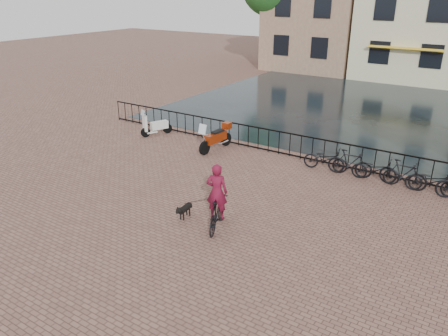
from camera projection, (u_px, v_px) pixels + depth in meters
The scene contains 12 objects.
ground at pixel (165, 242), 12.16m from camera, with size 100.00×100.00×0.00m, color brown.
canal_water at pixel (358, 109), 25.52m from camera, with size 20.00×20.00×0.00m, color black.
railing at pixel (290, 145), 18.14m from camera, with size 20.00×0.05×1.02m.
cyclist at pixel (217, 201), 12.53m from camera, with size 1.05×1.80×2.37m.
dog at pixel (185, 210), 13.37m from camera, with size 0.29×0.75×0.50m.
motorcycle at pixel (216, 135), 18.79m from camera, with size 0.64×1.98×1.39m.
scooter at pixel (156, 121), 20.73m from camera, with size 0.98×1.49×1.35m.
parked_bike_0 at pixel (326, 159), 16.79m from camera, with size 0.60×1.72×0.90m, color black.
parked_bike_1 at pixel (350, 163), 16.29m from camera, with size 0.47×1.66×1.00m, color black.
parked_bike_2 at pixel (376, 170), 15.83m from camera, with size 0.60×1.72×0.90m, color black.
parked_bike_3 at pixel (403, 174), 15.33m from camera, with size 0.47×1.66×1.00m, color black.
parked_bike_4 at pixel (432, 181), 14.86m from camera, with size 0.60×1.72×0.90m, color black.
Camera 1 is at (7.10, -7.83, 6.57)m, focal length 35.00 mm.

